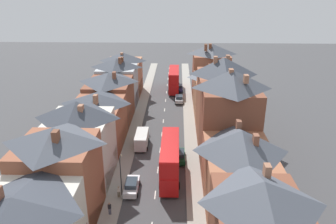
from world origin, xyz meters
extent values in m
cube|color=gray|center=(-5.10, 38.00, 0.07)|extent=(2.20, 104.00, 0.14)
cube|color=gray|center=(5.10, 38.00, 0.07)|extent=(2.20, 104.00, 0.14)
cube|color=silver|center=(0.00, 18.00, 0.01)|extent=(0.14, 1.80, 0.01)
cube|color=silver|center=(0.00, 24.00, 0.01)|extent=(0.14, 1.80, 0.01)
cube|color=silver|center=(0.00, 30.00, 0.01)|extent=(0.14, 1.80, 0.01)
cube|color=silver|center=(0.00, 36.00, 0.01)|extent=(0.14, 1.80, 0.01)
cube|color=silver|center=(0.00, 42.00, 0.01)|extent=(0.14, 1.80, 0.01)
cube|color=silver|center=(0.00, 48.00, 0.01)|extent=(0.14, 1.80, 0.01)
cube|color=silver|center=(0.00, 54.00, 0.01)|extent=(0.14, 1.80, 0.01)
cube|color=silver|center=(0.00, 60.00, 0.01)|extent=(0.14, 1.80, 0.01)
cube|color=silver|center=(0.00, 66.00, 0.01)|extent=(0.14, 1.80, 0.01)
cube|color=silver|center=(0.00, 72.00, 0.01)|extent=(0.14, 1.80, 0.01)
cube|color=silver|center=(0.00, 78.00, 0.01)|extent=(0.14, 1.80, 0.01)
cube|color=silver|center=(0.00, 84.00, 0.01)|extent=(0.14, 1.80, 0.01)
pyramid|color=#383D47|center=(-10.20, 3.79, 9.06)|extent=(8.00, 11.32, 1.61)
cube|color=#935138|center=(-10.20, 13.35, 4.86)|extent=(8.00, 7.81, 9.71)
cube|color=olive|center=(-6.26, 13.35, 1.60)|extent=(0.12, 7.19, 3.20)
pyramid|color=#474C56|center=(-10.20, 13.35, 10.61)|extent=(8.00, 7.81, 1.79)
cube|color=brown|center=(-9.38, 11.97, 11.20)|extent=(0.60, 0.90, 1.19)
cube|color=beige|center=(-10.20, 21.64, 4.55)|extent=(8.00, 8.77, 9.09)
cube|color=olive|center=(-6.26, 21.64, 1.60)|extent=(0.12, 8.07, 3.20)
pyramid|color=#383D47|center=(-10.20, 21.64, 10.25)|extent=(8.00, 8.77, 2.32)
cube|color=#99664C|center=(-9.33, 20.66, 10.76)|extent=(0.60, 0.90, 1.01)
cube|color=#935138|center=(-10.20, 31.26, 3.77)|extent=(8.00, 10.48, 7.54)
cube|color=olive|center=(-6.26, 31.26, 1.60)|extent=(0.12, 9.64, 3.20)
pyramid|color=#383D47|center=(-10.20, 31.26, 8.40)|extent=(8.00, 10.48, 1.73)
cube|color=#99664C|center=(-9.53, 28.74, 9.13)|extent=(0.60, 0.90, 1.45)
cube|color=brown|center=(-10.20, 41.57, 4.08)|extent=(8.00, 10.14, 8.16)
cube|color=#1E5133|center=(-6.26, 41.57, 1.60)|extent=(0.12, 9.33, 3.20)
pyramid|color=#383D47|center=(-10.20, 41.57, 8.99)|extent=(8.00, 10.14, 1.65)
cube|color=brown|center=(-8.85, 40.37, 9.64)|extent=(0.60, 0.90, 1.30)
cube|color=#ADB2B7|center=(-10.20, 50.29, 4.34)|extent=(8.00, 7.28, 8.68)
cube|color=maroon|center=(-6.26, 50.29, 1.60)|extent=(0.12, 6.70, 3.20)
pyramid|color=#383D47|center=(-10.20, 50.29, 9.62)|extent=(8.00, 7.28, 1.88)
cube|color=brown|center=(-9.00, 50.17, 10.25)|extent=(0.60, 0.90, 1.27)
cube|color=brown|center=(-9.25, 49.30, 10.30)|extent=(0.60, 0.90, 1.37)
cube|color=#B2704C|center=(-10.20, 58.72, 4.07)|extent=(8.00, 9.57, 8.13)
cube|color=#1E5133|center=(-6.26, 58.72, 1.60)|extent=(0.12, 8.80, 3.20)
pyramid|color=#383D47|center=(-10.20, 58.72, 9.10)|extent=(8.00, 9.57, 1.93)
cube|color=#99664C|center=(-10.34, 58.14, 9.64)|extent=(0.60, 0.90, 1.07)
pyramid|color=#474C56|center=(10.20, 6.66, 8.68)|extent=(8.00, 9.98, 2.31)
cube|color=#99664C|center=(11.15, 9.34, 9.26)|extent=(0.60, 0.90, 1.18)
cube|color=#A36042|center=(10.20, 17.16, 3.52)|extent=(8.00, 11.01, 7.04)
cube|color=navy|center=(6.26, 17.16, 1.60)|extent=(0.12, 10.13, 3.20)
pyramid|color=#474C56|center=(10.20, 17.16, 8.37)|extent=(8.00, 11.01, 2.67)
cube|color=brown|center=(10.27, 19.70, 9.11)|extent=(0.60, 0.90, 1.48)
cube|color=brown|center=(11.55, 16.02, 9.05)|extent=(0.60, 0.90, 1.35)
cube|color=brown|center=(10.20, 26.58, 5.88)|extent=(8.00, 7.84, 11.76)
cube|color=maroon|center=(6.26, 26.58, 1.60)|extent=(0.12, 7.21, 3.20)
pyramid|color=#474C56|center=(10.20, 26.58, 13.09)|extent=(8.00, 7.84, 2.65)
cube|color=#99664C|center=(11.75, 24.83, 13.63)|extent=(0.60, 0.90, 1.09)
cube|color=#99664C|center=(10.01, 26.56, 13.80)|extent=(0.60, 0.90, 1.43)
cube|color=#935138|center=(10.20, 35.51, 5.67)|extent=(8.00, 10.02, 11.34)
cube|color=#1E5133|center=(6.26, 35.51, 1.60)|extent=(0.12, 9.22, 3.20)
pyramid|color=#383D47|center=(10.20, 35.51, 12.76)|extent=(8.00, 10.02, 2.84)
cube|color=#99664C|center=(8.83, 35.41, 13.54)|extent=(0.60, 0.90, 1.57)
cube|color=#99664C|center=(11.17, 37.87, 13.39)|extent=(0.60, 0.90, 1.27)
cube|color=#B2704C|center=(10.20, 46.06, 3.90)|extent=(8.00, 11.09, 7.80)
cube|color=black|center=(6.26, 46.06, 1.60)|extent=(0.12, 10.20, 3.20)
pyramid|color=#565B66|center=(10.20, 46.06, 8.66)|extent=(8.00, 11.09, 1.71)
cube|color=brown|center=(9.15, 47.52, 9.41)|extent=(0.60, 0.90, 1.50)
cube|color=#935138|center=(10.20, 55.31, 5.28)|extent=(8.00, 7.43, 10.57)
cube|color=#1E5133|center=(6.26, 55.31, 1.60)|extent=(0.12, 6.83, 3.20)
pyramid|color=#474C56|center=(10.20, 55.31, 11.70)|extent=(8.00, 7.43, 2.27)
cube|color=brown|center=(9.71, 54.29, 12.36)|extent=(0.60, 0.90, 1.32)
cube|color=brown|center=(8.67, 53.21, 12.42)|extent=(0.60, 0.90, 1.43)
cube|color=red|center=(1.80, 61.75, 1.65)|extent=(2.44, 10.80, 2.50)
cube|color=red|center=(1.80, 61.75, 4.05)|extent=(2.44, 10.58, 2.30)
cube|color=red|center=(1.80, 61.75, 5.25)|extent=(2.39, 10.37, 0.10)
cube|color=#28333D|center=(1.80, 67.10, 1.85)|extent=(2.20, 0.10, 1.20)
cube|color=#28333D|center=(1.80, 67.10, 4.15)|extent=(2.20, 0.10, 1.10)
cube|color=#28333D|center=(0.61, 61.75, 1.90)|extent=(0.06, 9.18, 0.90)
cube|color=#28333D|center=(0.61, 61.75, 4.15)|extent=(0.06, 9.18, 0.90)
cube|color=yellow|center=(1.80, 67.10, 4.95)|extent=(1.34, 0.08, 0.32)
cylinder|color=black|center=(0.58, 65.10, 0.50)|extent=(0.30, 1.00, 1.00)
cylinder|color=black|center=(3.02, 65.10, 0.50)|extent=(0.30, 1.00, 1.00)
cylinder|color=black|center=(0.58, 58.78, 0.50)|extent=(0.30, 1.00, 1.00)
cylinder|color=black|center=(3.02, 58.78, 0.50)|extent=(0.30, 1.00, 1.00)
cube|color=red|center=(1.80, 22.36, 1.65)|extent=(2.44, 10.80, 2.50)
cube|color=red|center=(1.80, 22.36, 4.05)|extent=(2.44, 10.58, 2.30)
cube|color=red|center=(1.80, 22.36, 5.25)|extent=(2.39, 10.37, 0.10)
cube|color=#28333D|center=(1.80, 27.71, 1.85)|extent=(2.20, 0.10, 1.20)
cube|color=#28333D|center=(1.80, 27.71, 4.15)|extent=(2.20, 0.10, 1.10)
cube|color=#28333D|center=(0.61, 22.36, 1.90)|extent=(0.06, 9.18, 0.90)
cube|color=#28333D|center=(0.61, 22.36, 4.15)|extent=(0.06, 9.18, 0.90)
cube|color=yellow|center=(1.80, 27.71, 4.95)|extent=(1.34, 0.08, 0.32)
cylinder|color=black|center=(0.58, 25.71, 0.50)|extent=(0.30, 1.00, 1.00)
cylinder|color=black|center=(3.02, 25.71, 0.50)|extent=(0.30, 1.00, 1.00)
cylinder|color=black|center=(0.58, 19.39, 0.50)|extent=(0.30, 1.00, 1.00)
cylinder|color=black|center=(3.02, 19.39, 0.50)|extent=(0.30, 1.00, 1.00)
cube|color=#B7BABF|center=(3.10, 52.95, 0.68)|extent=(1.70, 4.27, 0.74)
cube|color=#28333D|center=(3.10, 52.74, 1.35)|extent=(1.46, 2.14, 0.60)
cylinder|color=black|center=(2.25, 54.28, 0.31)|extent=(0.20, 0.62, 0.62)
cylinder|color=black|center=(3.95, 54.28, 0.31)|extent=(0.20, 0.62, 0.62)
cylinder|color=black|center=(2.25, 51.63, 0.31)|extent=(0.20, 0.62, 0.62)
cylinder|color=black|center=(3.95, 51.63, 0.31)|extent=(0.20, 0.62, 0.62)
cube|color=navy|center=(3.10, 61.08, 0.70)|extent=(1.70, 4.01, 0.78)
cube|color=#28333D|center=(3.10, 60.88, 1.39)|extent=(1.46, 2.01, 0.60)
cylinder|color=black|center=(2.25, 62.32, 0.31)|extent=(0.20, 0.62, 0.62)
cylinder|color=black|center=(3.95, 62.32, 0.31)|extent=(0.20, 0.62, 0.62)
cylinder|color=black|center=(2.25, 59.84, 0.31)|extent=(0.20, 0.62, 0.62)
cylinder|color=black|center=(3.95, 59.84, 0.31)|extent=(0.20, 0.62, 0.62)
cube|color=#B7BABF|center=(1.80, 31.60, 0.67)|extent=(1.70, 3.91, 0.73)
cube|color=#28333D|center=(1.80, 31.41, 1.34)|extent=(1.46, 1.95, 0.60)
cylinder|color=black|center=(0.95, 32.81, 0.31)|extent=(0.20, 0.62, 0.62)
cylinder|color=black|center=(2.65, 32.81, 0.31)|extent=(0.20, 0.62, 0.62)
cylinder|color=black|center=(0.95, 30.39, 0.31)|extent=(0.20, 0.62, 0.62)
cylinder|color=black|center=(2.65, 30.39, 0.31)|extent=(0.20, 0.62, 0.62)
cube|color=#144728|center=(3.10, 26.88, 0.68)|extent=(1.70, 4.31, 0.74)
cube|color=#28333D|center=(3.10, 26.67, 1.35)|extent=(1.46, 2.16, 0.60)
cylinder|color=black|center=(2.25, 28.22, 0.31)|extent=(0.20, 0.62, 0.62)
cylinder|color=black|center=(3.95, 28.22, 0.31)|extent=(0.20, 0.62, 0.62)
cylinder|color=black|center=(2.25, 25.55, 0.31)|extent=(0.20, 0.62, 0.62)
cylinder|color=black|center=(3.95, 25.55, 0.31)|extent=(0.20, 0.62, 0.62)
cube|color=silver|center=(-3.10, 18.76, 0.70)|extent=(1.70, 4.35, 0.77)
cube|color=#28333D|center=(-3.10, 18.54, 1.38)|extent=(1.46, 2.18, 0.60)
cylinder|color=black|center=(-3.95, 20.11, 0.31)|extent=(0.20, 0.62, 0.62)
cylinder|color=black|center=(-2.25, 20.11, 0.31)|extent=(0.20, 0.62, 0.62)
cylinder|color=black|center=(-3.95, 17.41, 0.31)|extent=(0.20, 0.62, 0.62)
cylinder|color=black|center=(-2.25, 17.41, 0.31)|extent=(0.20, 0.62, 0.62)
cube|color=silver|center=(-3.10, 31.28, 1.36)|extent=(1.96, 5.20, 2.10)
cube|color=#28333D|center=(-3.10, 33.83, 1.66)|extent=(1.76, 0.10, 0.90)
cylinder|color=black|center=(-4.08, 32.84, 0.36)|extent=(0.24, 0.72, 0.72)
cylinder|color=black|center=(-2.12, 32.84, 0.36)|extent=(0.24, 0.72, 0.72)
cylinder|color=black|center=(-4.08, 29.72, 0.36)|extent=(0.24, 0.72, 0.72)
cylinder|color=black|center=(-2.12, 29.72, 0.36)|extent=(0.24, 0.72, 0.72)
cylinder|color=#3D4256|center=(-5.12, 13.89, 0.56)|extent=(0.14, 0.14, 0.84)
cylinder|color=#3D4256|center=(-4.94, 13.89, 0.56)|extent=(0.14, 0.14, 0.84)
cube|color=black|center=(-5.03, 13.89, 1.25)|extent=(0.36, 0.22, 0.54)
sphere|color=#9E7051|center=(-5.03, 13.89, 1.64)|extent=(0.22, 0.22, 0.22)
cylinder|color=brown|center=(-4.63, 17.21, 0.56)|extent=(0.14, 0.14, 0.84)
cylinder|color=brown|center=(-4.45, 17.21, 0.56)|extent=(0.14, 0.14, 0.84)
cube|color=silver|center=(-4.54, 17.21, 1.25)|extent=(0.36, 0.22, 0.54)
sphere|color=#9E7051|center=(-4.54, 17.21, 1.64)|extent=(0.22, 0.22, 0.22)
cylinder|color=black|center=(-4.25, 17.73, 2.75)|extent=(0.12, 0.12, 5.50)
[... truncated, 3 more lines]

